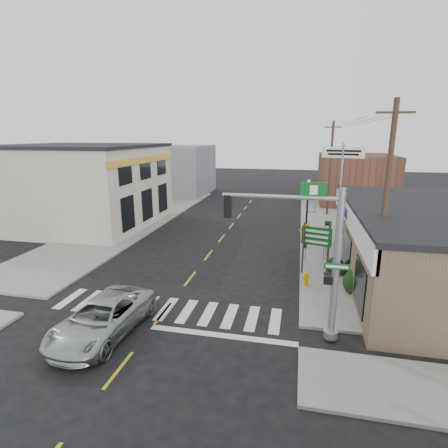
% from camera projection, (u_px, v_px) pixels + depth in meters
% --- Properties ---
extents(ground, '(140.00, 140.00, 0.00)m').
position_uv_depth(ground, '(163.00, 313.00, 15.73)').
color(ground, black).
rests_on(ground, ground).
extents(sidewalk_right, '(6.00, 38.00, 0.13)m').
position_uv_depth(sidewalk_right, '(341.00, 241.00, 26.16)').
color(sidewalk_right, slate).
rests_on(sidewalk_right, ground).
extents(sidewalk_left, '(6.00, 38.00, 0.13)m').
position_uv_depth(sidewalk_left, '(122.00, 228.00, 29.88)').
color(sidewalk_left, slate).
rests_on(sidewalk_left, ground).
extents(center_line, '(0.12, 56.00, 0.01)m').
position_uv_depth(center_line, '(208.00, 255.00, 23.30)').
color(center_line, gold).
rests_on(center_line, ground).
extents(crosswalk, '(11.00, 2.20, 0.01)m').
position_uv_depth(crosswalk, '(166.00, 309.00, 16.11)').
color(crosswalk, silver).
rests_on(crosswalk, ground).
extents(left_building, '(12.00, 12.00, 6.80)m').
position_uv_depth(left_building, '(83.00, 186.00, 30.83)').
color(left_building, '#BFB49F').
rests_on(left_building, ground).
extents(bldg_distant_right, '(8.00, 10.00, 5.60)m').
position_uv_depth(bldg_distant_right, '(355.00, 179.00, 40.96)').
color(bldg_distant_right, brown).
rests_on(bldg_distant_right, ground).
extents(bldg_distant_left, '(9.00, 10.00, 6.40)m').
position_uv_depth(bldg_distant_left, '(175.00, 170.00, 47.50)').
color(bldg_distant_left, slate).
rests_on(bldg_distant_left, ground).
extents(suv, '(2.76, 5.37, 1.45)m').
position_uv_depth(suv, '(103.00, 317.00, 13.93)').
color(suv, '#A2A5A6').
rests_on(suv, ground).
extents(traffic_signal_pole, '(4.77, 0.38, 6.04)m').
position_uv_depth(traffic_signal_pole, '(317.00, 249.00, 12.88)').
color(traffic_signal_pole, gray).
rests_on(traffic_signal_pole, sidewalk_right).
extents(guide_sign, '(1.68, 0.14, 2.95)m').
position_uv_depth(guide_sign, '(316.00, 242.00, 19.44)').
color(guide_sign, '#442F1F').
rests_on(guide_sign, sidewalk_right).
extents(fire_hydrant, '(0.23, 0.23, 0.74)m').
position_uv_depth(fire_hydrant, '(306.00, 278.00, 18.28)').
color(fire_hydrant, '#D7A200').
rests_on(fire_hydrant, sidewalk_right).
extents(ped_crossing_sign, '(0.96, 0.07, 2.47)m').
position_uv_depth(ped_crossing_sign, '(307.00, 235.00, 21.44)').
color(ped_crossing_sign, gray).
rests_on(ped_crossing_sign, sidewalk_right).
extents(lamp_post, '(0.62, 0.49, 4.78)m').
position_uv_depth(lamp_post, '(308.00, 209.00, 23.78)').
color(lamp_post, black).
rests_on(lamp_post, sidewalk_right).
extents(dance_center_sign, '(3.32, 0.21, 7.06)m').
position_uv_depth(dance_center_sign, '(342.00, 165.00, 28.30)').
color(dance_center_sign, gray).
rests_on(dance_center_sign, sidewalk_right).
extents(bare_tree, '(2.20, 2.20, 4.41)m').
position_uv_depth(bare_tree, '(352.00, 213.00, 19.40)').
color(bare_tree, black).
rests_on(bare_tree, sidewalk_right).
extents(shrub_front, '(1.38, 1.38, 1.04)m').
position_uv_depth(shrub_front, '(357.00, 283.00, 17.40)').
color(shrub_front, '#1B3D1A').
rests_on(shrub_front, sidewalk_right).
extents(shrub_back, '(1.04, 1.04, 0.78)m').
position_uv_depth(shrub_back, '(335.00, 266.00, 19.95)').
color(shrub_back, black).
rests_on(shrub_back, sidewalk_right).
extents(utility_pole_near, '(1.60, 0.24, 9.18)m').
position_uv_depth(utility_pole_near, '(385.00, 203.00, 15.60)').
color(utility_pole_near, '#40251A').
rests_on(utility_pole_near, sidewalk_right).
extents(utility_pole_far, '(1.56, 0.23, 8.97)m').
position_uv_depth(utility_pole_far, '(330.00, 168.00, 33.61)').
color(utility_pole_far, '#46291D').
rests_on(utility_pole_far, sidewalk_right).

